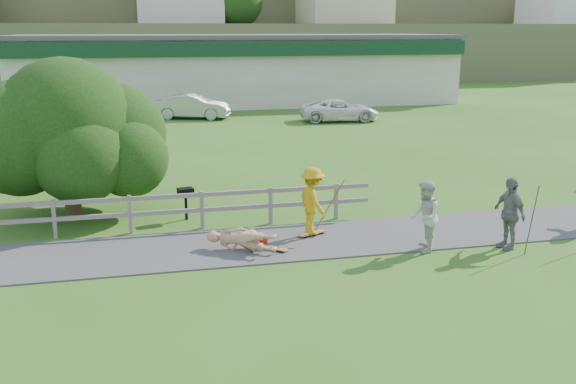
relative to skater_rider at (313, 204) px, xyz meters
name	(u,v)px	position (x,y,z in m)	size (l,w,h in m)	color
ground	(298,262)	(-0.87, -1.86, -0.93)	(260.00, 260.00, 0.00)	#325B1A
path	(284,242)	(-0.87, -0.36, -0.91)	(34.00, 3.00, 0.04)	#3C3C3F
fence	(107,210)	(-5.49, 1.44, -0.20)	(15.05, 0.10, 1.10)	slate
strip_mall	(238,69)	(3.13, 33.08, 1.65)	(32.50, 10.75, 5.10)	beige
skater_rider	(313,204)	(0.00, 0.00, 0.00)	(1.20, 0.69, 1.85)	gold
skater_fallen	(242,240)	(-2.10, -0.82, -0.59)	(1.85, 0.44, 0.67)	tan
spectator_a	(425,217)	(2.46, -1.81, 0.01)	(0.91, 0.71, 1.86)	beige
spectator_b	(509,213)	(4.70, -2.08, 0.02)	(1.11, 0.46, 1.90)	slate
car_silver	(192,107)	(-1.12, 24.61, -0.15)	(1.64, 4.69, 1.55)	#A6A8AE
car_white	(340,110)	(7.62, 21.43, -0.25)	(2.23, 4.84, 1.35)	white
tree	(69,154)	(-6.60, 3.82, 0.96)	(6.47, 6.47, 3.77)	black
bbq	(186,204)	(-3.25, 2.42, -0.44)	(0.45, 0.34, 0.97)	black
longboard_rider	(312,235)	(0.00, 0.00, -0.88)	(0.86, 0.21, 0.10)	brown
longboard_fallen	(273,249)	(-1.30, -0.92, -0.88)	(0.84, 0.20, 0.09)	brown
helmet	(262,241)	(-1.50, -0.47, -0.78)	(0.29, 0.29, 0.29)	red
pole_rider	(329,202)	(0.60, 0.40, -0.08)	(0.03, 0.03, 1.69)	brown
pole_spec_left	(532,220)	(5.00, -2.62, -0.03)	(0.03, 0.03, 1.80)	brown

